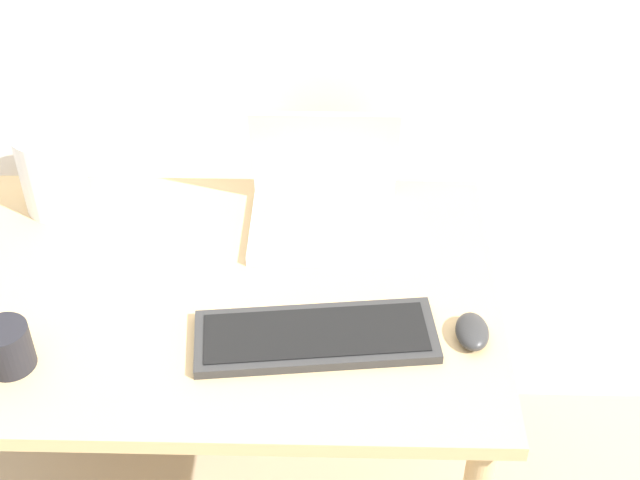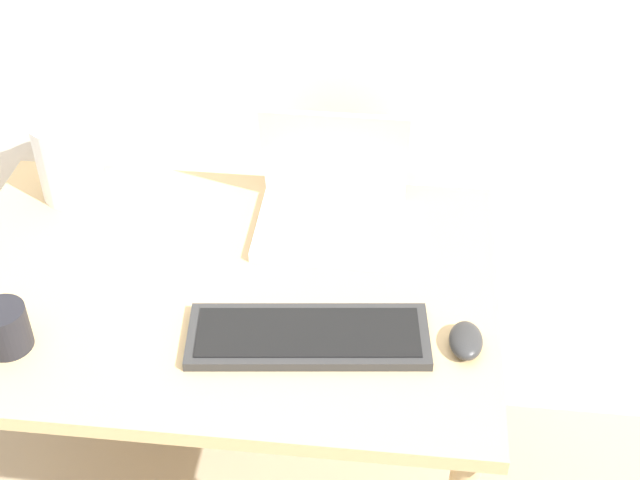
{
  "view_description": "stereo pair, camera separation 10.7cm",
  "coord_description": "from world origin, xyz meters",
  "px_view_note": "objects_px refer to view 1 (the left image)",
  "views": [
    {
      "loc": [
        0.22,
        -0.87,
        1.83
      ],
      "look_at": [
        0.19,
        0.38,
        0.82
      ],
      "focal_mm": 50.0,
      "sensor_mm": 36.0,
      "label": 1
    },
    {
      "loc": [
        0.33,
        -0.86,
        1.83
      ],
      "look_at": [
        0.19,
        0.38,
        0.82
      ],
      "focal_mm": 50.0,
      "sensor_mm": 36.0,
      "label": 2
    }
  ],
  "objects_px": {
    "vase": "(49,157)",
    "mug": "(7,347)",
    "keyboard": "(316,336)",
    "mouse": "(472,331)",
    "laptop": "(324,201)"
  },
  "relations": [
    {
      "from": "laptop",
      "to": "mouse",
      "type": "xyz_separation_m",
      "value": [
        0.26,
        -0.33,
        -0.04
      ]
    },
    {
      "from": "laptop",
      "to": "mug",
      "type": "xyz_separation_m",
      "value": [
        -0.52,
        -0.41,
        -0.01
      ]
    },
    {
      "from": "keyboard",
      "to": "mouse",
      "type": "bearing_deg",
      "value": 2.3
    },
    {
      "from": "keyboard",
      "to": "mouse",
      "type": "distance_m",
      "value": 0.27
    },
    {
      "from": "vase",
      "to": "mouse",
      "type": "bearing_deg",
      "value": -24.45
    },
    {
      "from": "vase",
      "to": "mug",
      "type": "height_order",
      "value": "vase"
    },
    {
      "from": "vase",
      "to": "laptop",
      "type": "bearing_deg",
      "value": -4.52
    },
    {
      "from": "mouse",
      "to": "mug",
      "type": "height_order",
      "value": "mug"
    },
    {
      "from": "vase",
      "to": "mug",
      "type": "xyz_separation_m",
      "value": [
        0.03,
        -0.45,
        -0.08
      ]
    },
    {
      "from": "keyboard",
      "to": "vase",
      "type": "height_order",
      "value": "vase"
    },
    {
      "from": "vase",
      "to": "keyboard",
      "type": "bearing_deg",
      "value": -35.02
    },
    {
      "from": "laptop",
      "to": "keyboard",
      "type": "height_order",
      "value": "laptop"
    },
    {
      "from": "mug",
      "to": "mouse",
      "type": "bearing_deg",
      "value": 5.82
    },
    {
      "from": "mug",
      "to": "keyboard",
      "type": "bearing_deg",
      "value": 7.66
    },
    {
      "from": "laptop",
      "to": "mouse",
      "type": "relative_size",
      "value": 3.24
    }
  ]
}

